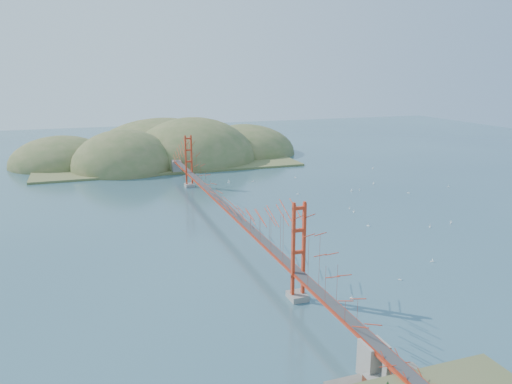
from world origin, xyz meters
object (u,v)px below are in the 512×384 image
object	(u,v)px
sailboat_2	(432,261)
sailboat_1	(368,225)
sailboat_0	(354,212)
bridge	(225,185)
fort	(388,381)

from	to	relation	value
sailboat_2	sailboat_1	bearing A→B (deg)	89.12
sailboat_1	sailboat_0	world-z (taller)	sailboat_1
sailboat_0	sailboat_2	xyz separation A→B (m)	(-2.22, -25.19, -0.01)
bridge	sailboat_2	size ratio (longest dim) A/B	161.93
sailboat_1	sailboat_2	distance (m)	17.00
sailboat_2	fort	bearing A→B (deg)	-134.82
bridge	sailboat_0	xyz separation A→B (m)	(24.57, -0.70, -6.86)
sailboat_0	bridge	bearing A→B (deg)	178.37
bridge	fort	size ratio (longest dim) A/B	25.51
bridge	fort	bearing A→B (deg)	-89.52
bridge	sailboat_1	world-z (taller)	bridge
sailboat_2	sailboat_0	bearing A→B (deg)	84.96
sailboat_1	sailboat_0	distance (m)	8.42
sailboat_1	fort	bearing A→B (deg)	-119.61
bridge	fort	distance (m)	48.40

